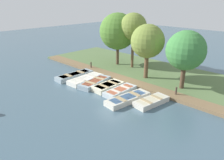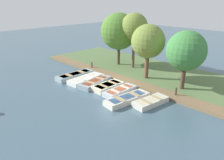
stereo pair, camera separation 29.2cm
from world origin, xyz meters
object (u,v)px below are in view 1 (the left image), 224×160
object	(u,v)px
park_tree_center	(148,41)
park_tree_right	(186,51)
rowboat_2	(95,82)
rowboat_5	(128,99)
mooring_post_far	(176,92)
mooring_post_near	(91,66)
park_tree_left	(133,27)
park_tree_far_left	(118,31)
rowboat_6	(151,101)
rowboat_1	(86,79)
rowboat_4	(120,91)
rowboat_0	(75,76)

from	to	relation	value
park_tree_center	park_tree_right	distance (m)	3.48
rowboat_2	rowboat_5	distance (m)	4.05
rowboat_5	mooring_post_far	world-z (taller)	mooring_post_far
rowboat_2	mooring_post_near	world-z (taller)	mooring_post_near
rowboat_5	park_tree_left	distance (m)	8.72
mooring_post_near	park_tree_far_left	bearing A→B (deg)	163.39
rowboat_5	rowboat_6	bearing A→B (deg)	126.32
rowboat_1	park_tree_center	bearing A→B (deg)	136.04
mooring_post_far	park_tree_left	distance (m)	8.41
park_tree_far_left	park_tree_right	xyz separation A→B (m)	(1.36, 8.19, -0.48)
rowboat_4	rowboat_1	bearing A→B (deg)	-87.66
rowboat_1	mooring_post_far	xyz separation A→B (m)	(-2.49, 7.30, 0.23)
mooring_post_far	park_tree_far_left	xyz separation A→B (m)	(-2.98, -8.58, 3.22)
rowboat_0	rowboat_4	world-z (taller)	rowboat_0
rowboat_6	mooring_post_near	size ratio (longest dim) A/B	3.30
mooring_post_far	park_tree_far_left	distance (m)	9.64
rowboat_0	rowboat_2	xyz separation A→B (m)	(-0.15, 2.63, -0.01)
rowboat_4	mooring_post_far	xyz separation A→B (m)	(-2.28, 3.42, 0.23)
mooring_post_near	rowboat_5	bearing A→B (deg)	68.32
rowboat_2	park_tree_far_left	xyz separation A→B (m)	(-5.43, -2.47, 3.44)
mooring_post_near	park_tree_far_left	world-z (taller)	park_tree_far_left
rowboat_1	rowboat_4	world-z (taller)	rowboat_1
mooring_post_near	rowboat_6	bearing A→B (deg)	76.40
rowboat_5	park_tree_far_left	world-z (taller)	park_tree_far_left
park_tree_right	park_tree_center	bearing A→B (deg)	-89.77
mooring_post_near	park_tree_left	xyz separation A→B (m)	(-3.23, 2.70, 3.81)
rowboat_0	park_tree_right	distance (m)	9.82
rowboat_1	rowboat_5	size ratio (longest dim) A/B	0.94
park_tree_right	rowboat_0	bearing A→B (deg)	-63.18
rowboat_6	rowboat_1	bearing A→B (deg)	-79.32
rowboat_5	park_tree_far_left	distance (m)	9.43
rowboat_4	rowboat_6	size ratio (longest dim) A/B	1.04
rowboat_0	park_tree_right	bearing A→B (deg)	117.53
rowboat_2	rowboat_4	size ratio (longest dim) A/B	1.18
park_tree_center	park_tree_right	xyz separation A→B (m)	(-0.01, 3.48, -0.24)
rowboat_4	park_tree_far_left	world-z (taller)	park_tree_far_left
rowboat_0	park_tree_left	distance (m)	7.35
rowboat_2	park_tree_far_left	world-z (taller)	park_tree_far_left
rowboat_1	rowboat_4	distance (m)	3.88
park_tree_left	park_tree_right	bearing A→B (deg)	75.84
rowboat_6	park_tree_right	bearing A→B (deg)	-176.62
rowboat_1	park_tree_far_left	xyz separation A→B (m)	(-5.47, -1.29, 3.45)
rowboat_4	park_tree_center	distance (m)	5.06
rowboat_0	mooring_post_near	size ratio (longest dim) A/B	4.33
park_tree_far_left	park_tree_left	size ratio (longest dim) A/B	0.99
rowboat_1	mooring_post_near	size ratio (longest dim) A/B	4.06
rowboat_4	park_tree_left	xyz separation A→B (m)	(-5.51, -3.35, 4.04)
mooring_post_far	park_tree_right	distance (m)	3.21
rowboat_2	rowboat_4	distance (m)	2.70
mooring_post_near	park_tree_center	world-z (taller)	park_tree_center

